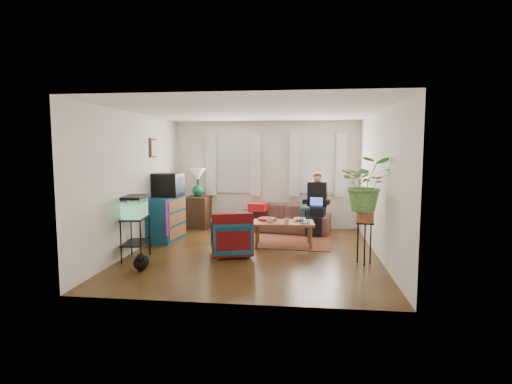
# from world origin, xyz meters

# --- Properties ---
(floor) EXTENTS (4.50, 5.00, 0.01)m
(floor) POSITION_xyz_m (0.00, 0.00, 0.00)
(floor) COLOR #4F2B14
(floor) RESTS_ON ground
(ceiling) EXTENTS (4.50, 5.00, 0.01)m
(ceiling) POSITION_xyz_m (0.00, 0.00, 2.60)
(ceiling) COLOR white
(ceiling) RESTS_ON wall_back
(wall_back) EXTENTS (4.50, 0.01, 2.60)m
(wall_back) POSITION_xyz_m (0.00, 2.50, 1.30)
(wall_back) COLOR silver
(wall_back) RESTS_ON floor
(wall_front) EXTENTS (4.50, 0.01, 2.60)m
(wall_front) POSITION_xyz_m (0.00, -2.50, 1.30)
(wall_front) COLOR silver
(wall_front) RESTS_ON floor
(wall_left) EXTENTS (0.01, 5.00, 2.60)m
(wall_left) POSITION_xyz_m (-2.25, 0.00, 1.30)
(wall_left) COLOR silver
(wall_left) RESTS_ON floor
(wall_right) EXTENTS (0.01, 5.00, 2.60)m
(wall_right) POSITION_xyz_m (2.25, 0.00, 1.30)
(wall_right) COLOR silver
(wall_right) RESTS_ON floor
(window_left) EXTENTS (1.08, 0.04, 1.38)m
(window_left) POSITION_xyz_m (-0.80, 2.48, 1.55)
(window_left) COLOR white
(window_left) RESTS_ON wall_back
(window_right) EXTENTS (1.08, 0.04, 1.38)m
(window_right) POSITION_xyz_m (1.25, 2.48, 1.55)
(window_right) COLOR white
(window_right) RESTS_ON wall_back
(curtains_left) EXTENTS (1.36, 0.06, 1.50)m
(curtains_left) POSITION_xyz_m (-0.80, 2.40, 1.55)
(curtains_left) COLOR white
(curtains_left) RESTS_ON wall_back
(curtains_right) EXTENTS (1.36, 0.06, 1.50)m
(curtains_right) POSITION_xyz_m (1.25, 2.40, 1.55)
(curtains_right) COLOR white
(curtains_right) RESTS_ON wall_back
(picture_frame) EXTENTS (0.04, 0.32, 0.40)m
(picture_frame) POSITION_xyz_m (-2.21, 0.85, 1.95)
(picture_frame) COLOR #3D2616
(picture_frame) RESTS_ON wall_left
(area_rug) EXTENTS (2.12, 1.75, 0.01)m
(area_rug) POSITION_xyz_m (0.50, 1.07, 0.01)
(area_rug) COLOR maroon
(area_rug) RESTS_ON floor
(sofa) EXTENTS (2.26, 1.19, 0.84)m
(sofa) POSITION_xyz_m (0.45, 2.05, 0.42)
(sofa) COLOR brown
(sofa) RESTS_ON floor
(seated_person) EXTENTS (0.64, 0.74, 1.28)m
(seated_person) POSITION_xyz_m (1.22, 1.92, 0.64)
(seated_person) COLOR black
(seated_person) RESTS_ON sofa
(side_table) EXTENTS (0.58, 0.58, 0.77)m
(side_table) POSITION_xyz_m (-1.65, 2.25, 0.39)
(side_table) COLOR #402518
(side_table) RESTS_ON floor
(table_lamp) EXTENTS (0.43, 0.43, 0.71)m
(table_lamp) POSITION_xyz_m (-1.65, 2.25, 1.10)
(table_lamp) COLOR white
(table_lamp) RESTS_ON side_table
(dresser) EXTENTS (0.59, 1.06, 0.92)m
(dresser) POSITION_xyz_m (-1.99, 0.86, 0.46)
(dresser) COLOR #115C66
(dresser) RESTS_ON floor
(crt_tv) EXTENTS (0.60, 0.55, 0.49)m
(crt_tv) POSITION_xyz_m (-1.96, 0.96, 1.17)
(crt_tv) COLOR black
(crt_tv) RESTS_ON dresser
(aquarium_stand) EXTENTS (0.45, 0.70, 0.74)m
(aquarium_stand) POSITION_xyz_m (-2.00, -0.66, 0.37)
(aquarium_stand) COLOR black
(aquarium_stand) RESTS_ON floor
(aquarium) EXTENTS (0.41, 0.64, 0.39)m
(aquarium) POSITION_xyz_m (-2.00, -0.66, 0.94)
(aquarium) COLOR #7FD899
(aquarium) RESTS_ON aquarium_stand
(black_cat) EXTENTS (0.33, 0.41, 0.30)m
(black_cat) POSITION_xyz_m (-1.65, -1.28, 0.15)
(black_cat) COLOR black
(black_cat) RESTS_ON floor
(armchair) EXTENTS (0.86, 0.83, 0.72)m
(armchair) POSITION_xyz_m (-0.39, -0.20, 0.36)
(armchair) COLOR #105F62
(armchair) RESTS_ON floor
(serape_throw) EXTENTS (0.74, 0.37, 0.59)m
(serape_throw) POSITION_xyz_m (-0.30, -0.47, 0.51)
(serape_throw) COLOR #9E0A0A
(serape_throw) RESTS_ON armchair
(coffee_table) EXTENTS (1.23, 0.72, 0.49)m
(coffee_table) POSITION_xyz_m (0.53, 0.58, 0.25)
(coffee_table) COLOR brown
(coffee_table) RESTS_ON floor
(cup_a) EXTENTS (0.14, 0.14, 0.11)m
(cup_a) POSITION_xyz_m (0.26, 0.46, 0.55)
(cup_a) COLOR white
(cup_a) RESTS_ON coffee_table
(cup_b) EXTENTS (0.11, 0.11, 0.10)m
(cup_b) POSITION_xyz_m (0.59, 0.39, 0.54)
(cup_b) COLOR beige
(cup_b) RESTS_ON coffee_table
(bowl) EXTENTS (0.25, 0.25, 0.06)m
(bowl) POSITION_xyz_m (0.85, 0.71, 0.52)
(bowl) COLOR white
(bowl) RESTS_ON coffee_table
(snack_tray) EXTENTS (0.39, 0.39, 0.04)m
(snack_tray) POSITION_xyz_m (0.19, 0.73, 0.52)
(snack_tray) COLOR #B21414
(snack_tray) RESTS_ON coffee_table
(birdcage) EXTENTS (0.21, 0.21, 0.35)m
(birdcage) POSITION_xyz_m (0.95, 0.44, 0.67)
(birdcage) COLOR #115B6B
(birdcage) RESTS_ON coffee_table
(plant_stand) EXTENTS (0.33, 0.33, 0.72)m
(plant_stand) POSITION_xyz_m (1.93, -0.52, 0.36)
(plant_stand) COLOR black
(plant_stand) RESTS_ON floor
(potted_plant) EXTENTS (0.88, 0.78, 0.91)m
(potted_plant) POSITION_xyz_m (1.93, -0.52, 1.21)
(potted_plant) COLOR #599947
(potted_plant) RESTS_ON plant_stand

